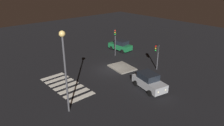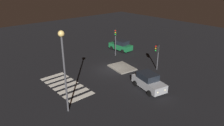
# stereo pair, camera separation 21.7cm
# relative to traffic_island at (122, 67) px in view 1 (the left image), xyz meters

# --- Properties ---
(ground_plane) EXTENTS (80.00, 80.00, 0.00)m
(ground_plane) POSITION_rel_traffic_island_xyz_m (-0.55, -1.44, -0.09)
(ground_plane) COLOR black
(traffic_island) EXTENTS (4.02, 3.24, 0.18)m
(traffic_island) POSITION_rel_traffic_island_xyz_m (0.00, 0.00, 0.00)
(traffic_island) COLOR gray
(traffic_island) RESTS_ON ground
(car_silver) EXTENTS (4.67, 2.76, 1.93)m
(car_silver) POSITION_rel_traffic_island_xyz_m (6.49, -1.95, 0.86)
(car_silver) COLOR #9EA0A5
(car_silver) RESTS_ON ground
(car_green) EXTENTS (4.45, 2.27, 1.89)m
(car_green) POSITION_rel_traffic_island_xyz_m (-5.96, 5.40, 0.84)
(car_green) COLOR #196B38
(car_green) RESTS_ON ground
(traffic_light_north) EXTENTS (0.54, 0.53, 3.63)m
(traffic_light_north) POSITION_rel_traffic_island_xyz_m (3.56, 3.27, 2.66)
(traffic_light_north) COLOR #47474C
(traffic_light_north) RESTS_ON ground
(traffic_light_west) EXTENTS (0.54, 0.53, 4.55)m
(traffic_light_west) POSITION_rel_traffic_island_xyz_m (-4.43, 2.69, 3.35)
(traffic_light_west) COLOR #47474C
(traffic_light_west) RESTS_ON ground
(street_lamp) EXTENTS (0.56, 0.56, 8.03)m
(street_lamp) POSITION_rel_traffic_island_xyz_m (4.21, -11.33, 5.35)
(street_lamp) COLOR #47474C
(street_lamp) RESTS_ON ground
(crosswalk_near) EXTENTS (7.60, 3.20, 0.02)m
(crosswalk_near) POSITION_rel_traffic_island_xyz_m (-0.55, -8.89, -0.08)
(crosswalk_near) COLOR silver
(crosswalk_near) RESTS_ON ground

